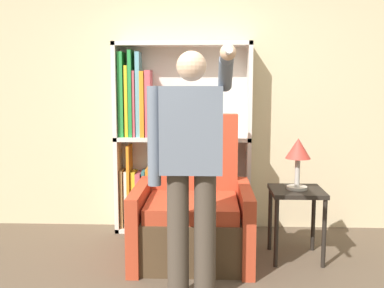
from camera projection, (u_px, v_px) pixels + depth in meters
The scene contains 6 objects.
wall_back at pixel (193, 93), 4.61m from camera, with size 8.00×0.06×2.80m.
bookcase at pixel (165, 141), 4.53m from camera, with size 1.36×0.28×1.90m.
armchair at pixel (193, 214), 3.89m from camera, with size 0.99×0.90×1.22m.
person_standing at pixel (191, 162), 3.00m from camera, with size 0.56×0.78×1.71m.
side_table at pixel (296, 202), 3.82m from camera, with size 0.44×0.44×0.61m.
table_lamp at pixel (298, 153), 3.76m from camera, with size 0.21×0.21×0.44m.
Camera 1 is at (0.17, -2.61, 1.49)m, focal length 42.00 mm.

